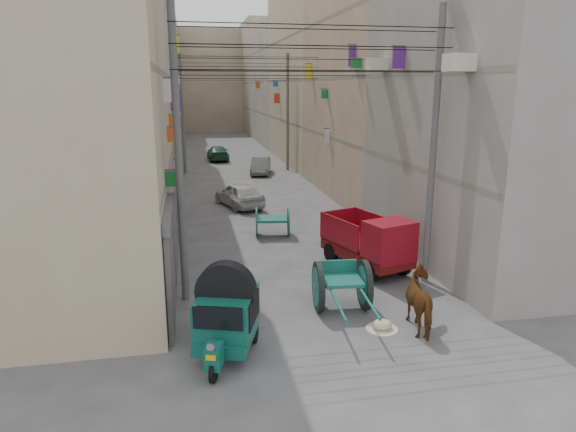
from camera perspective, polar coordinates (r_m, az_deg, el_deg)
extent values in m
plane|color=#48484B|center=(10.22, 10.90, -20.66)|extent=(140.00, 140.00, 0.00)
cube|color=tan|center=(16.41, -28.55, 14.99)|extent=(8.00, 10.00, 13.00)
cube|color=slate|center=(15.95, -13.70, 4.42)|extent=(0.25, 9.80, 0.18)
cube|color=slate|center=(15.74, -14.36, 15.23)|extent=(0.25, 9.80, 0.18)
cube|color=#B0A597|center=(27.12, -21.55, 13.67)|extent=(8.00, 12.00, 12.00)
cube|color=slate|center=(26.86, -12.77, 8.31)|extent=(0.25, 11.76, 0.18)
cube|color=slate|center=(26.73, -13.13, 14.71)|extent=(0.25, 11.76, 0.18)
cube|color=slate|center=(26.95, -13.51, 21.09)|extent=(0.25, 11.76, 0.18)
cube|color=#B8AD91|center=(40.01, -18.38, 15.24)|extent=(8.00, 14.00, 14.00)
cube|color=slate|center=(39.81, -12.32, 10.15)|extent=(0.25, 13.72, 0.18)
cube|color=slate|center=(39.73, -12.55, 14.46)|extent=(0.25, 13.72, 0.18)
cube|color=slate|center=(39.87, -12.80, 18.77)|extent=(0.25, 13.72, 0.18)
cube|color=gray|center=(53.92, -16.47, 13.76)|extent=(8.00, 14.00, 11.80)
cube|color=slate|center=(53.79, -12.08, 11.14)|extent=(0.25, 13.72, 0.18)
cube|color=slate|center=(53.73, -12.25, 14.33)|extent=(0.25, 13.72, 0.18)
cube|color=slate|center=(53.83, -12.42, 17.52)|extent=(0.25, 13.72, 0.18)
cube|color=tan|center=(66.89, -15.53, 14.53)|extent=(8.00, 12.00, 13.50)
cube|color=slate|center=(66.78, -11.94, 11.68)|extent=(0.25, 11.76, 0.18)
cube|color=slate|center=(66.73, -12.08, 14.25)|extent=(0.25, 11.76, 0.18)
cube|color=slate|center=(66.81, -12.21, 16.82)|extent=(0.25, 11.76, 0.18)
cube|color=gray|center=(19.40, 25.70, 14.93)|extent=(8.00, 10.00, 13.00)
cube|color=slate|center=(17.60, 14.27, 5.27)|extent=(0.25, 9.80, 0.18)
cube|color=slate|center=(17.41, 14.89, 15.06)|extent=(0.25, 9.80, 0.18)
cube|color=tan|center=(29.03, 12.36, 14.29)|extent=(8.00, 12.00, 12.00)
cube|color=slate|center=(27.87, 4.61, 8.81)|extent=(0.25, 11.76, 0.18)
cube|color=slate|center=(27.75, 4.74, 14.99)|extent=(0.25, 11.76, 0.18)
cube|color=slate|center=(27.95, 4.87, 21.15)|extent=(0.25, 11.76, 0.18)
cube|color=tan|center=(41.33, 5.10, 15.82)|extent=(8.00, 14.00, 14.00)
cube|color=slate|center=(40.50, -0.39, 10.53)|extent=(0.25, 13.72, 0.18)
cube|color=slate|center=(40.42, -0.40, 14.78)|extent=(0.25, 13.72, 0.18)
cube|color=slate|center=(40.56, -0.41, 19.02)|extent=(0.25, 13.72, 0.18)
cube|color=#B0A597|center=(54.91, 0.92, 14.31)|extent=(8.00, 14.00, 11.80)
cube|color=slate|center=(54.30, -3.18, 11.45)|extent=(0.25, 13.72, 0.18)
cube|color=slate|center=(54.24, -3.23, 14.61)|extent=(0.25, 13.72, 0.18)
cube|color=slate|center=(54.34, -3.27, 17.78)|extent=(0.25, 13.72, 0.18)
cube|color=#B8AD91|center=(67.69, -1.43, 15.01)|extent=(8.00, 12.00, 13.50)
cube|color=slate|center=(67.19, -4.75, 11.95)|extent=(0.25, 11.76, 0.18)
cube|color=slate|center=(67.14, -4.80, 14.51)|extent=(0.25, 11.76, 0.18)
cube|color=slate|center=(67.22, -4.86, 17.06)|extent=(0.25, 11.76, 0.18)
cube|color=#B8AD91|center=(73.80, -8.72, 14.60)|extent=(22.00, 10.00, 13.00)
cube|color=#535358|center=(13.32, -12.90, -5.92)|extent=(0.12, 3.00, 2.60)
cube|color=#545456|center=(12.90, -13.17, 0.14)|extent=(0.18, 3.20, 0.25)
cube|color=#535358|center=(16.84, -12.58, -1.64)|extent=(0.12, 3.00, 2.60)
cube|color=#545456|center=(16.51, -12.78, 3.21)|extent=(0.18, 3.20, 0.25)
cube|color=#535358|center=(20.43, -12.37, 1.15)|extent=(0.12, 3.00, 2.60)
cube|color=#545456|center=(20.16, -12.53, 5.17)|extent=(0.18, 3.20, 0.25)
cube|color=#535358|center=(24.15, -12.21, 3.14)|extent=(0.12, 3.00, 2.60)
cube|color=#545456|center=(23.92, -12.35, 6.56)|extent=(0.18, 3.20, 0.25)
cube|color=blue|center=(42.61, -1.41, 14.45)|extent=(0.38, 0.08, 0.41)
cube|color=#167A30|center=(49.38, -11.86, 11.39)|extent=(0.27, 0.08, 0.71)
cube|color=#167A30|center=(14.37, -12.62, 4.05)|extent=(0.44, 0.08, 0.42)
cube|color=#592484|center=(23.53, -12.36, 12.36)|extent=(0.45, 0.08, 0.84)
cube|color=#D34F18|center=(53.08, -3.41, 14.31)|extent=(0.41, 0.08, 0.59)
cube|color=#D34F18|center=(17.56, -12.65, 8.77)|extent=(0.38, 0.08, 0.44)
cube|color=red|center=(41.88, -1.26, 12.91)|extent=(0.43, 0.08, 0.72)
cube|color=silver|center=(47.88, -2.46, 14.73)|extent=(0.28, 0.08, 0.44)
cube|color=yellow|center=(27.80, -12.48, 18.13)|extent=(0.48, 0.08, 0.84)
cube|color=silver|center=(45.84, -11.88, 11.25)|extent=(0.31, 0.08, 0.44)
cube|color=#167A30|center=(27.69, 4.09, 13.37)|extent=(0.35, 0.08, 0.45)
cube|color=yellow|center=(31.22, 2.35, 15.75)|extent=(0.34, 0.08, 0.79)
cube|color=#D34F18|center=(19.79, -12.70, 10.09)|extent=(0.28, 0.08, 0.52)
cube|color=#167A30|center=(37.35, -12.23, 14.61)|extent=(0.28, 0.08, 0.74)
cube|color=silver|center=(27.33, 4.38, 8.76)|extent=(0.26, 0.08, 0.80)
cube|color=#167A30|center=(18.56, 12.26, 16.65)|extent=(0.34, 0.08, 0.55)
cube|color=silver|center=(16.28, -12.85, 13.42)|extent=(0.47, 0.08, 0.67)
cube|color=silver|center=(28.88, -12.34, 14.56)|extent=(0.40, 0.08, 0.47)
cube|color=#167A30|center=(29.39, -12.30, 12.81)|extent=(0.32, 0.08, 0.55)
cube|color=#167A30|center=(22.63, 7.60, 16.44)|extent=(0.47, 0.08, 0.35)
cube|color=#592484|center=(23.46, 7.15, 17.21)|extent=(0.32, 0.08, 0.89)
cube|color=#592484|center=(18.46, 12.21, 16.78)|extent=(0.44, 0.08, 0.69)
cube|color=red|center=(14.02, -13.73, 2.27)|extent=(0.10, 3.20, 0.80)
cube|color=#167A30|center=(22.90, -12.83, 6.83)|extent=(0.10, 3.20, 0.80)
cube|color=#592484|center=(34.84, -12.33, 9.28)|extent=(0.10, 3.20, 0.80)
cube|color=red|center=(46.81, -12.09, 10.47)|extent=(0.10, 3.20, 0.80)
cube|color=#592484|center=(15.84, 17.08, 3.39)|extent=(0.10, 3.20, 0.80)
cube|color=#D34F18|center=(24.06, 7.03, 7.42)|extent=(0.10, 3.20, 0.80)
cube|color=#592484|center=(35.61, 1.02, 9.70)|extent=(0.10, 3.20, 0.80)
cube|color=silver|center=(47.39, -2.06, 10.81)|extent=(0.10, 3.20, 0.80)
cube|color=beige|center=(14.53, 18.49, 15.87)|extent=(0.70, 0.55, 0.45)
cube|color=beige|center=(20.00, 9.85, 16.30)|extent=(0.70, 0.55, 0.45)
cylinder|color=#545456|center=(13.84, -12.06, 6.42)|extent=(0.20, 0.20, 8.00)
cylinder|color=#545456|center=(15.49, 15.83, 6.99)|extent=(0.20, 0.20, 8.00)
cylinder|color=#545456|center=(35.77, -11.64, 11.04)|extent=(0.20, 0.20, 8.00)
cylinder|color=#545456|center=(36.43, -0.03, 11.38)|extent=(0.20, 0.20, 8.00)
cylinder|color=black|center=(13.64, 3.30, 15.86)|extent=(7.40, 0.02, 0.02)
cylinder|color=black|center=(13.67, 3.34, 18.37)|extent=(7.40, 0.02, 0.02)
cylinder|color=black|center=(13.72, 3.37, 20.45)|extent=(7.40, 0.02, 0.02)
cylinder|color=black|center=(14.61, 2.30, 15.76)|extent=(7.40, 0.02, 0.02)
cylinder|color=black|center=(14.64, 2.32, 18.11)|extent=(7.40, 0.02, 0.02)
cylinder|color=black|center=(14.69, 2.34, 20.05)|extent=(7.40, 0.02, 0.02)
cylinder|color=black|center=(20.01, -1.45, 15.35)|extent=(7.40, 0.02, 0.02)
cylinder|color=black|center=(20.03, -1.46, 17.06)|extent=(7.40, 0.02, 0.02)
cylinder|color=black|center=(20.06, -1.47, 18.49)|extent=(7.40, 0.02, 0.02)
cylinder|color=black|center=(27.92, -4.30, 14.99)|extent=(7.40, 0.02, 0.02)
cylinder|color=black|center=(27.94, -4.32, 16.22)|extent=(7.40, 0.02, 0.02)
cylinder|color=black|center=(27.96, -4.34, 17.24)|extent=(7.40, 0.02, 0.02)
cylinder|color=black|center=(35.88, -5.88, 14.78)|extent=(7.40, 0.02, 0.02)
cylinder|color=black|center=(35.89, -5.90, 15.73)|extent=(7.40, 0.02, 0.02)
cylinder|color=black|center=(35.91, -5.92, 16.53)|extent=(7.40, 0.02, 0.02)
cylinder|color=black|center=(10.88, -8.24, -16.61)|extent=(0.26, 0.52, 0.51)
cylinder|color=black|center=(12.47, -8.44, -12.38)|extent=(0.26, 0.52, 0.51)
cylinder|color=black|center=(12.26, -3.78, -12.73)|extent=(0.26, 0.52, 0.51)
cube|color=#0E4F43|center=(11.79, -6.76, -12.95)|extent=(1.62, 2.00, 0.26)
cube|color=#0E4F43|center=(10.77, -8.23, -15.15)|extent=(0.43, 0.49, 0.50)
cylinder|color=silver|center=(10.44, -8.60, -14.18)|extent=(0.17, 0.09, 0.16)
cube|color=gold|center=(10.53, -8.58, -15.32)|extent=(0.20, 0.09, 0.11)
cube|color=#0E4F43|center=(11.61, -6.78, -10.56)|extent=(1.61, 1.84, 0.87)
cube|color=black|center=(10.81, -7.81, -11.20)|extent=(1.02, 0.37, 0.50)
cube|color=black|center=(11.72, -9.71, -9.93)|extent=(0.37, 1.05, 0.59)
cube|color=black|center=(11.45, -3.81, -10.35)|extent=(0.37, 1.05, 0.59)
cube|color=silver|center=(11.10, -7.73, -14.45)|extent=(1.10, 0.39, 0.05)
cylinder|color=black|center=(13.68, 3.39, -7.84)|extent=(0.25, 1.35, 1.34)
cylinder|color=#155D51|center=(13.68, 3.39, -7.84)|extent=(0.25, 1.06, 1.05)
cylinder|color=#545456|center=(13.68, 3.39, -7.84)|extent=(0.22, 0.19, 0.17)
cylinder|color=black|center=(13.94, 8.49, -7.56)|extent=(0.25, 1.35, 1.34)
cylinder|color=#155D51|center=(13.94, 8.49, -7.56)|extent=(0.25, 1.06, 1.05)
cylinder|color=#545456|center=(13.94, 8.49, -7.56)|extent=(0.22, 0.19, 0.17)
cylinder|color=#545456|center=(13.80, 5.96, -7.70)|extent=(1.30, 0.18, 0.08)
cube|color=#155D51|center=(13.73, 5.98, -7.04)|extent=(1.09, 1.13, 0.10)
cube|color=#155D51|center=(14.10, 5.59, -5.54)|extent=(1.01, 0.16, 0.34)
cylinder|color=#155D51|center=(12.60, 5.41, -9.40)|extent=(0.25, 2.20, 0.07)
cylinder|color=#155D51|center=(12.77, 8.82, -9.18)|extent=(0.25, 2.20, 0.07)
cylinder|color=black|center=(15.88, 9.14, -6.16)|extent=(0.37, 0.67, 0.65)
cylinder|color=black|center=(17.52, 4.80, -4.06)|extent=(0.37, 0.67, 0.65)
cylinder|color=black|center=(16.66, 12.62, -5.35)|extent=(0.37, 0.67, 0.65)
cylinder|color=black|center=(18.23, 8.14, -3.42)|extent=(0.37, 0.67, 0.65)
cube|color=#5F0E0D|center=(16.98, 8.63, -4.01)|extent=(2.35, 3.52, 0.34)
cube|color=maroon|center=(15.95, 11.18, -2.75)|extent=(1.67, 1.42, 1.23)
cube|color=black|center=(15.59, 12.29, -2.82)|extent=(1.23, 0.45, 0.54)
cube|color=#5F0E0D|center=(17.31, 7.58, -2.70)|extent=(2.06, 2.51, 0.12)
cube|color=maroon|center=(16.79, 5.66, -1.68)|extent=(0.72, 2.07, 0.83)
cube|color=maroon|center=(17.62, 9.50, -1.04)|extent=(0.72, 2.07, 0.83)
cube|color=maroon|center=(18.02, 5.63, -0.57)|extent=(1.42, 0.51, 0.83)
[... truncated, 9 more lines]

